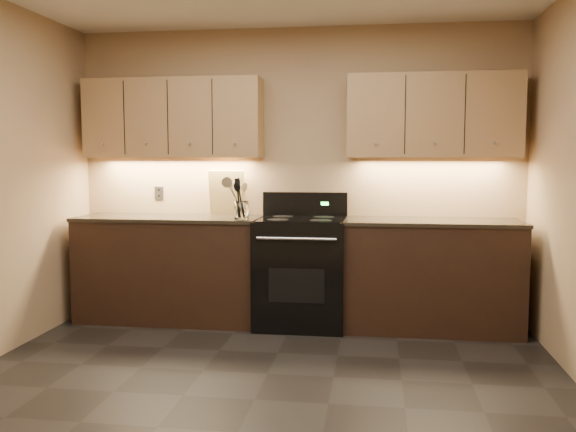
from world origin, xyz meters
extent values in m
plane|color=black|center=(0.00, 0.00, 0.00)|extent=(4.00, 4.00, 0.00)
cube|color=tan|center=(0.00, 2.00, 1.30)|extent=(4.00, 0.04, 2.60)
cube|color=black|center=(-1.10, 1.70, 0.45)|extent=(1.60, 0.60, 0.90)
cube|color=#372F23|center=(-1.10, 1.70, 0.92)|extent=(1.62, 0.62, 0.03)
cube|color=black|center=(1.18, 1.70, 0.45)|extent=(1.44, 0.60, 0.90)
cube|color=#372F23|center=(1.18, 1.70, 0.92)|extent=(1.46, 0.62, 0.03)
cube|color=black|center=(0.08, 1.68, 0.46)|extent=(0.76, 0.65, 0.92)
cube|color=black|center=(0.08, 1.68, 0.93)|extent=(0.70, 0.60, 0.01)
cube|color=black|center=(0.08, 1.96, 1.03)|extent=(0.76, 0.07, 0.22)
cube|color=#19FF33|center=(0.26, 1.92, 1.04)|extent=(0.06, 0.00, 0.03)
cylinder|color=silver|center=(0.08, 1.34, 0.80)|extent=(0.65, 0.02, 0.02)
cube|color=black|center=(0.08, 1.35, 0.41)|extent=(0.46, 0.00, 0.28)
cylinder|color=black|center=(-0.10, 1.53, 0.93)|extent=(0.18, 0.18, 0.00)
cylinder|color=black|center=(0.26, 1.53, 0.93)|extent=(0.18, 0.18, 0.00)
cylinder|color=black|center=(-0.10, 1.82, 0.93)|extent=(0.18, 0.18, 0.00)
cylinder|color=black|center=(0.26, 1.82, 0.93)|extent=(0.18, 0.18, 0.00)
cube|color=#A27551|center=(-1.10, 1.85, 1.80)|extent=(1.60, 0.30, 0.70)
cube|color=#A27551|center=(1.18, 1.85, 1.80)|extent=(1.44, 0.30, 0.70)
cube|color=#B2B5BA|center=(-1.30, 1.99, 1.12)|extent=(0.08, 0.01, 0.12)
cylinder|color=white|center=(-0.42, 1.57, 1.01)|extent=(0.14, 0.14, 0.15)
cylinder|color=white|center=(-0.42, 1.57, 0.94)|extent=(0.12, 0.12, 0.02)
cube|color=#DDB977|center=(-0.64, 1.94, 1.13)|extent=(0.33, 0.13, 0.41)
camera|label=1|loc=(0.70, -3.47, 1.44)|focal=38.00mm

